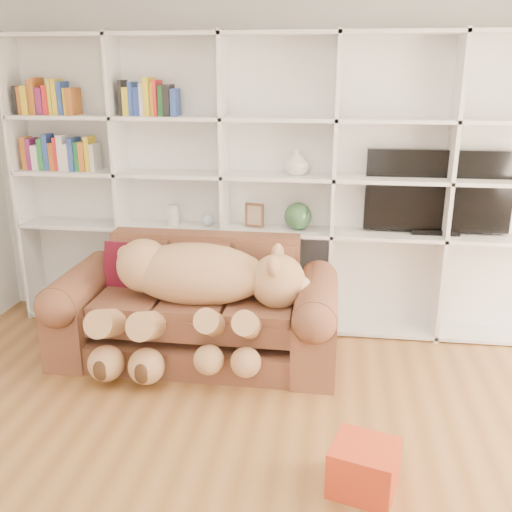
# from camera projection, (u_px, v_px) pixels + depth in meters

# --- Properties ---
(wall_back) EXTENTS (5.00, 0.02, 2.70)m
(wall_back) POSITION_uv_depth(u_px,v_px,m) (281.00, 166.00, 4.73)
(wall_back) COLOR white
(wall_back) RESTS_ON floor
(bookshelf) EXTENTS (4.43, 0.35, 2.40)m
(bookshelf) POSITION_uv_depth(u_px,v_px,m) (250.00, 174.00, 4.64)
(bookshelf) COLOR white
(bookshelf) RESTS_ON floor
(sofa) EXTENTS (2.11, 0.91, 0.89)m
(sofa) POSITION_uv_depth(u_px,v_px,m) (198.00, 314.00, 4.36)
(sofa) COLOR brown
(sofa) RESTS_ON floor
(teddy_bear) EXTENTS (1.53, 0.85, 0.89)m
(teddy_bear) POSITION_uv_depth(u_px,v_px,m) (195.00, 289.00, 4.10)
(teddy_bear) COLOR tan
(teddy_bear) RESTS_ON sofa
(throw_pillow) EXTENTS (0.40, 0.25, 0.40)m
(throw_pillow) POSITION_uv_depth(u_px,v_px,m) (129.00, 267.00, 4.48)
(throw_pillow) COLOR maroon
(throw_pillow) RESTS_ON sofa
(gift_box) EXTENTS (0.40, 0.39, 0.26)m
(gift_box) POSITION_uv_depth(u_px,v_px,m) (364.00, 468.00, 2.98)
(gift_box) COLOR #BA3718
(gift_box) RESTS_ON floor
(tv) EXTENTS (1.13, 0.18, 0.66)m
(tv) POSITION_uv_depth(u_px,v_px,m) (438.00, 193.00, 4.48)
(tv) COLOR black
(tv) RESTS_ON bookshelf
(picture_frame) EXTENTS (0.16, 0.06, 0.20)m
(picture_frame) POSITION_uv_depth(u_px,v_px,m) (254.00, 215.00, 4.69)
(picture_frame) COLOR #53301C
(picture_frame) RESTS_ON bookshelf
(green_vase) EXTENTS (0.22, 0.22, 0.22)m
(green_vase) POSITION_uv_depth(u_px,v_px,m) (298.00, 216.00, 4.64)
(green_vase) COLOR #2B542F
(green_vase) RESTS_ON bookshelf
(figurine_tall) EXTENTS (0.10, 0.10, 0.17)m
(figurine_tall) POSITION_uv_depth(u_px,v_px,m) (174.00, 215.00, 4.78)
(figurine_tall) COLOR silver
(figurine_tall) RESTS_ON bookshelf
(figurine_short) EXTENTS (0.07, 0.07, 0.12)m
(figurine_short) POSITION_uv_depth(u_px,v_px,m) (172.00, 218.00, 4.79)
(figurine_short) COLOR silver
(figurine_short) RESTS_ON bookshelf
(snow_globe) EXTENTS (0.10, 0.10, 0.10)m
(snow_globe) POSITION_uv_depth(u_px,v_px,m) (208.00, 220.00, 4.76)
(snow_globe) COLOR silver
(snow_globe) RESTS_ON bookshelf
(shelf_vase) EXTENTS (0.25, 0.25, 0.21)m
(shelf_vase) POSITION_uv_depth(u_px,v_px,m) (297.00, 162.00, 4.50)
(shelf_vase) COLOR white
(shelf_vase) RESTS_ON bookshelf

